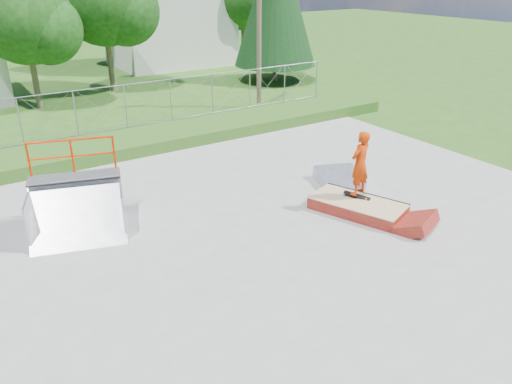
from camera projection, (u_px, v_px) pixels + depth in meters
ground at (272, 246)px, 12.82m from camera, size 120.00×120.00×0.00m
concrete_pad at (272, 246)px, 12.82m from camera, size 20.00×16.00×0.04m
grass_berm at (137, 140)px, 19.98m from camera, size 24.00×3.00×0.50m
grind_box at (357, 207)px, 14.48m from camera, size 2.16×2.95×0.40m
quarter_pipe at (75, 194)px, 12.91m from camera, size 2.85×2.61×2.37m
flat_bank_ramp at (339, 178)px, 16.43m from camera, size 1.82×1.87×0.42m
skateboard at (357, 196)px, 14.61m from camera, size 0.62×0.79×0.13m
skater at (360, 166)px, 14.22m from camera, size 0.76×0.58×1.89m
chain_link_fence at (126, 107)px, 20.28m from camera, size 20.00×0.06×1.80m
gable_house at (169, 10)px, 35.61m from camera, size 8.40×6.08×8.94m
utility_pole at (259, 26)px, 24.10m from camera, size 0.24×0.24×8.00m
tree_left_near at (31, 21)px, 23.84m from camera, size 4.76×4.48×6.65m
tree_center at (109, 2)px, 27.37m from camera, size 5.44×5.12×7.60m
tree_back_mid at (109, 13)px, 35.22m from camera, size 4.08×3.84×5.70m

